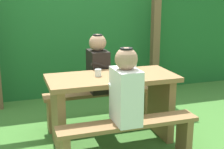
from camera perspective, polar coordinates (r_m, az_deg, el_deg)
The scene contains 11 objects.
ground_plane at distance 3.62m, azimuth 0.00°, elevation -12.09°, with size 12.00×12.00×0.00m, color #3F752F.
hedge_backdrop at distance 5.40m, azimuth -7.29°, elevation 6.28°, with size 6.40×0.80×1.73m, color #1E6028.
pergola_post_right at distance 5.14m, azimuth 8.04°, elevation 8.82°, with size 0.12×0.12×2.26m, color brown.
picnic_table at distance 3.42m, azimuth 0.00°, elevation -4.27°, with size 1.40×0.64×0.77m.
bench_near at distance 3.05m, azimuth 3.06°, elevation -10.81°, with size 1.40×0.24×0.44m.
bench_far at distance 3.95m, azimuth -2.33°, elevation -4.80°, with size 1.40×0.24×0.44m.
person_white_shirt at distance 2.88m, azimuth 2.54°, elevation -2.64°, with size 0.25×0.35×0.72m.
person_black_coat at distance 3.82m, azimuth -2.60°, elevation 1.65°, with size 0.25×0.35×0.72m.
drinking_glass at distance 3.33m, azimuth -2.59°, elevation 0.34°, with size 0.07×0.07×0.08m, color silver.
bottle_left at distance 3.33m, azimuth 4.03°, elevation 1.50°, with size 0.06×0.06×0.26m.
cell_phone at distance 3.48m, azimuth 4.15°, elevation 0.38°, with size 0.07×0.14×0.01m, color black.
Camera 1 is at (-1.02, -3.08, 1.62)m, focal length 49.72 mm.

